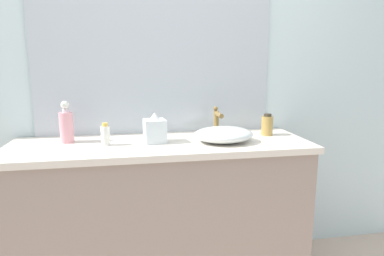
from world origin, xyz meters
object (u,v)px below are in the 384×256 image
(sink_basin, at_px, (224,134))
(tissue_box, at_px, (155,130))
(perfume_bottle, at_px, (267,125))
(lotion_bottle, at_px, (105,135))
(soap_dispenser, at_px, (66,125))

(sink_basin, distance_m, tissue_box, 0.39)
(perfume_bottle, bearing_deg, lotion_bottle, -174.73)
(lotion_bottle, height_order, tissue_box, tissue_box)
(soap_dispenser, distance_m, tissue_box, 0.49)
(tissue_box, bearing_deg, soap_dispenser, 169.31)
(lotion_bottle, relative_size, tissue_box, 0.73)
(soap_dispenser, relative_size, tissue_box, 1.37)
(soap_dispenser, bearing_deg, perfume_bottle, -1.13)
(sink_basin, relative_size, perfume_bottle, 2.52)
(sink_basin, height_order, lotion_bottle, lotion_bottle)
(lotion_bottle, xyz_separation_m, perfume_bottle, (0.96, 0.09, 0.01))
(lotion_bottle, relative_size, perfume_bottle, 0.93)
(perfume_bottle, bearing_deg, sink_basin, -158.13)
(lotion_bottle, distance_m, perfume_bottle, 0.96)
(sink_basin, xyz_separation_m, soap_dispenser, (-0.87, 0.15, 0.06))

